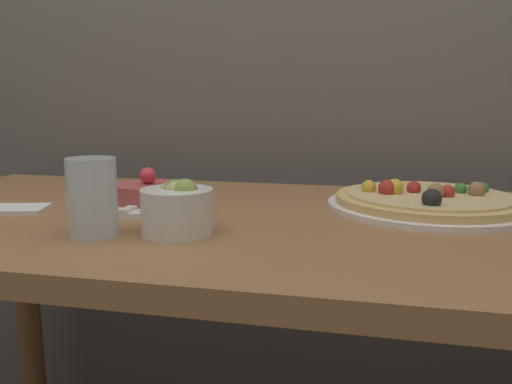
% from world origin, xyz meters
% --- Properties ---
extents(dining_table, '(1.39, 0.68, 0.73)m').
position_xyz_m(dining_table, '(0.00, 0.34, 0.63)').
color(dining_table, olive).
rests_on(dining_table, ground_plane).
extents(pizza_plate, '(0.36, 0.36, 0.05)m').
position_xyz_m(pizza_plate, '(0.34, 0.46, 0.75)').
color(pizza_plate, white).
rests_on(pizza_plate, dining_table).
extents(tartare_plate, '(0.21, 0.21, 0.07)m').
position_xyz_m(tartare_plate, '(-0.16, 0.37, 0.75)').
color(tartare_plate, white).
rests_on(tartare_plate, dining_table).
extents(small_bowl, '(0.10, 0.10, 0.08)m').
position_xyz_m(small_bowl, '(-0.04, 0.20, 0.77)').
color(small_bowl, white).
rests_on(small_bowl, dining_table).
extents(drinking_glass, '(0.07, 0.07, 0.11)m').
position_xyz_m(drinking_glass, '(-0.15, 0.16, 0.79)').
color(drinking_glass, silver).
rests_on(drinking_glass, dining_table).
extents(napkin, '(0.13, 0.10, 0.01)m').
position_xyz_m(napkin, '(-0.38, 0.28, 0.74)').
color(napkin, white).
rests_on(napkin, dining_table).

